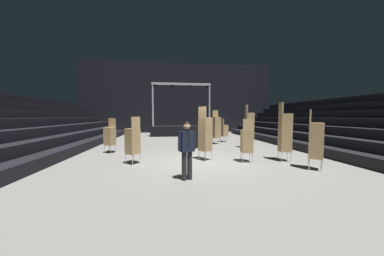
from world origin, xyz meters
TOP-DOWN VIEW (x-y plane):
  - ground_plane at (0.00, 0.00)m, footprint 22.00×30.00m
  - arena_end_wall at (0.00, 15.00)m, footprint 22.00×0.30m
  - bleacher_bank_right at (8.38, 1.00)m, footprint 5.25×24.00m
  - stage_riser at (0.00, 11.39)m, footprint 5.80×2.87m
  - man_with_tie at (-0.78, -2.45)m, footprint 0.57×0.35m
  - chair_stack_front_left at (1.99, 4.90)m, footprint 0.53×0.53m
  - chair_stack_front_right at (2.83, 5.88)m, footprint 0.54×0.54m
  - chair_stack_mid_left at (3.58, -0.49)m, footprint 0.51×0.51m
  - chair_stack_mid_right at (3.46, 2.86)m, footprint 0.49×0.49m
  - chair_stack_mid_centre at (-2.72, -0.21)m, footprint 0.62×0.62m
  - chair_stack_rear_left at (1.91, -0.47)m, footprint 0.50×0.50m
  - chair_stack_rear_right at (0.27, 0.10)m, footprint 0.62×0.62m
  - chair_stack_rear_centre at (-4.29, 2.36)m, footprint 0.58×0.58m
  - chair_stack_aisle_left at (3.85, -1.90)m, footprint 0.62×0.62m
  - equipment_road_case at (0.50, 3.54)m, footprint 0.95×0.68m

SIDE VIEW (x-z plane):
  - ground_plane at x=0.00m, z-range -0.10..0.00m
  - equipment_road_case at x=0.50m, z-range 0.00..0.68m
  - stage_riser at x=0.00m, z-range -1.92..3.05m
  - chair_stack_front_right at x=2.83m, z-range 0.00..1.71m
  - chair_stack_rear_left at x=1.91m, z-range 0.00..1.80m
  - chair_stack_rear_centre at x=-4.29m, z-range 0.00..1.80m
  - chair_stack_mid_centre at x=-2.72m, z-range 0.00..1.88m
  - man_with_tie at x=-0.78m, z-range 0.12..1.85m
  - chair_stack_aisle_left at x=3.85m, z-range 0.00..2.14m
  - chair_stack_front_left at x=1.99m, z-range 0.00..2.30m
  - chair_stack_rear_right at x=0.27m, z-range 0.00..2.30m
  - chair_stack_mid_left at x=3.58m, z-range 0.00..2.47m
  - chair_stack_mid_right at x=3.46m, z-range 0.00..2.56m
  - bleacher_bank_right at x=8.38m, z-range 0.00..3.15m
  - arena_end_wall at x=0.00m, z-range 0.00..8.00m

